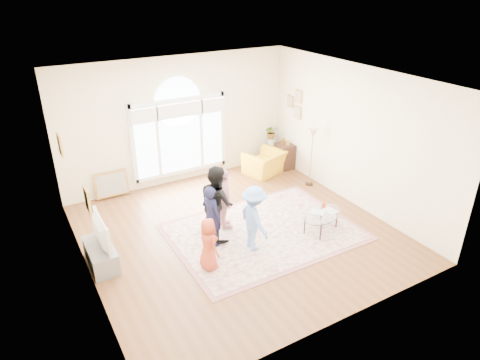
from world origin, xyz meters
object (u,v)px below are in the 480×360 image
tv_console (101,255)px  television (97,233)px  area_rug (264,232)px  coffee_table (322,214)px  armchair (264,163)px

tv_console → television: (0.01, 0.00, 0.50)m
area_rug → coffee_table: size_ratio=2.98×
area_rug → coffee_table: 1.26m
television → armchair: size_ratio=1.01×
coffee_table → area_rug: bearing=133.0°
area_rug → television: bearing=170.0°
tv_console → coffee_table: (4.29, -1.11, 0.19)m
coffee_table → armchair: (0.53, 3.01, -0.08)m
television → coffee_table: 4.43m
armchair → tv_console: bearing=3.8°
area_rug → television: 3.33m
tv_console → armchair: (4.82, 1.90, 0.11)m
armchair → area_rug: bearing=39.3°
television → tv_console: bearing=180.0°
area_rug → coffee_table: coffee_table is taller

